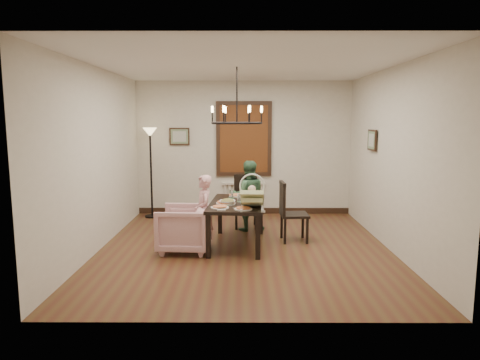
{
  "coord_description": "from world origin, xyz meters",
  "views": [
    {
      "loc": [
        -0.05,
        -6.51,
        2.01
      ],
      "look_at": [
        -0.07,
        0.21,
        1.05
      ],
      "focal_mm": 32.0,
      "sensor_mm": 36.0,
      "label": 1
    }
  ],
  "objects_px": {
    "dining_table": "(237,207)",
    "chair_far": "(246,201)",
    "baby_bouncer": "(252,197)",
    "floor_lamp": "(151,174)",
    "elderly_woman": "(204,219)",
    "armchair": "(184,228)",
    "chair_right": "(294,211)",
    "drinking_glass": "(241,199)",
    "seated_man": "(248,202)"
  },
  "relations": [
    {
      "from": "dining_table",
      "to": "chair_right",
      "type": "bearing_deg",
      "value": 18.02
    },
    {
      "from": "baby_bouncer",
      "to": "armchair",
      "type": "bearing_deg",
      "value": 172.77
    },
    {
      "from": "chair_right",
      "to": "baby_bouncer",
      "type": "distance_m",
      "value": 1.08
    },
    {
      "from": "armchair",
      "to": "floor_lamp",
      "type": "height_order",
      "value": "floor_lamp"
    },
    {
      "from": "chair_far",
      "to": "drinking_glass",
      "type": "relative_size",
      "value": 6.6
    },
    {
      "from": "chair_far",
      "to": "floor_lamp",
      "type": "relative_size",
      "value": 0.55
    },
    {
      "from": "armchair",
      "to": "seated_man",
      "type": "bearing_deg",
      "value": 144.61
    },
    {
      "from": "seated_man",
      "to": "drinking_glass",
      "type": "height_order",
      "value": "seated_man"
    },
    {
      "from": "seated_man",
      "to": "floor_lamp",
      "type": "height_order",
      "value": "floor_lamp"
    },
    {
      "from": "chair_far",
      "to": "dining_table",
      "type": "bearing_deg",
      "value": -99.01
    },
    {
      "from": "chair_far",
      "to": "armchair",
      "type": "height_order",
      "value": "chair_far"
    },
    {
      "from": "elderly_woman",
      "to": "baby_bouncer",
      "type": "distance_m",
      "value": 0.88
    },
    {
      "from": "chair_far",
      "to": "floor_lamp",
      "type": "xyz_separation_m",
      "value": [
        -1.93,
        0.85,
        0.4
      ]
    },
    {
      "from": "chair_far",
      "to": "floor_lamp",
      "type": "distance_m",
      "value": 2.15
    },
    {
      "from": "chair_right",
      "to": "elderly_woman",
      "type": "bearing_deg",
      "value": 104.28
    },
    {
      "from": "chair_far",
      "to": "floor_lamp",
      "type": "height_order",
      "value": "floor_lamp"
    },
    {
      "from": "seated_man",
      "to": "floor_lamp",
      "type": "xyz_separation_m",
      "value": [
        -1.97,
        1.06,
        0.37
      ]
    },
    {
      "from": "dining_table",
      "to": "baby_bouncer",
      "type": "bearing_deg",
      "value": -60.67
    },
    {
      "from": "baby_bouncer",
      "to": "drinking_glass",
      "type": "distance_m",
      "value": 0.44
    },
    {
      "from": "chair_right",
      "to": "seated_man",
      "type": "bearing_deg",
      "value": 44.07
    },
    {
      "from": "elderly_woman",
      "to": "chair_far",
      "type": "bearing_deg",
      "value": 141.03
    },
    {
      "from": "dining_table",
      "to": "chair_far",
      "type": "relative_size",
      "value": 1.56
    },
    {
      "from": "floor_lamp",
      "to": "seated_man",
      "type": "bearing_deg",
      "value": -28.35
    },
    {
      "from": "floor_lamp",
      "to": "chair_right",
      "type": "bearing_deg",
      "value": -32.82
    },
    {
      "from": "dining_table",
      "to": "baby_bouncer",
      "type": "distance_m",
      "value": 0.6
    },
    {
      "from": "dining_table",
      "to": "armchair",
      "type": "bearing_deg",
      "value": -154.6
    },
    {
      "from": "baby_bouncer",
      "to": "floor_lamp",
      "type": "height_order",
      "value": "floor_lamp"
    },
    {
      "from": "armchair",
      "to": "seated_man",
      "type": "height_order",
      "value": "seated_man"
    },
    {
      "from": "elderly_woman",
      "to": "floor_lamp",
      "type": "xyz_separation_m",
      "value": [
        -1.27,
        2.22,
        0.42
      ]
    },
    {
      "from": "dining_table",
      "to": "elderly_woman",
      "type": "height_order",
      "value": "elderly_woman"
    },
    {
      "from": "armchair",
      "to": "elderly_woman",
      "type": "relative_size",
      "value": 0.8
    },
    {
      "from": "dining_table",
      "to": "elderly_woman",
      "type": "bearing_deg",
      "value": -151.56
    },
    {
      "from": "armchair",
      "to": "seated_man",
      "type": "distance_m",
      "value": 1.6
    },
    {
      "from": "chair_far",
      "to": "chair_right",
      "type": "bearing_deg",
      "value": -50.09
    },
    {
      "from": "baby_bouncer",
      "to": "drinking_glass",
      "type": "xyz_separation_m",
      "value": [
        -0.17,
        0.39,
        -0.1
      ]
    },
    {
      "from": "baby_bouncer",
      "to": "floor_lamp",
      "type": "distance_m",
      "value": 3.19
    },
    {
      "from": "seated_man",
      "to": "baby_bouncer",
      "type": "height_order",
      "value": "seated_man"
    },
    {
      "from": "chair_far",
      "to": "armchair",
      "type": "bearing_deg",
      "value": -124.95
    },
    {
      "from": "dining_table",
      "to": "chair_right",
      "type": "distance_m",
      "value": 0.98
    },
    {
      "from": "chair_right",
      "to": "armchair",
      "type": "xyz_separation_m",
      "value": [
        -1.75,
        -0.55,
        -0.15
      ]
    },
    {
      "from": "chair_right",
      "to": "seated_man",
      "type": "distance_m",
      "value": 1.02
    },
    {
      "from": "chair_right",
      "to": "drinking_glass",
      "type": "bearing_deg",
      "value": 107.14
    },
    {
      "from": "armchair",
      "to": "floor_lamp",
      "type": "bearing_deg",
      "value": -153.58
    },
    {
      "from": "drinking_glass",
      "to": "chair_far",
      "type": "bearing_deg",
      "value": 85.65
    },
    {
      "from": "dining_table",
      "to": "seated_man",
      "type": "xyz_separation_m",
      "value": [
        0.19,
        0.93,
        -0.09
      ]
    },
    {
      "from": "chair_right",
      "to": "armchair",
      "type": "distance_m",
      "value": 1.84
    },
    {
      "from": "armchair",
      "to": "chair_far",
      "type": "bearing_deg",
      "value": 149.99
    },
    {
      "from": "chair_right",
      "to": "baby_bouncer",
      "type": "bearing_deg",
      "value": 131.83
    },
    {
      "from": "baby_bouncer",
      "to": "drinking_glass",
      "type": "relative_size",
      "value": 3.63
    },
    {
      "from": "chair_right",
      "to": "baby_bouncer",
      "type": "height_order",
      "value": "baby_bouncer"
    }
  ]
}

